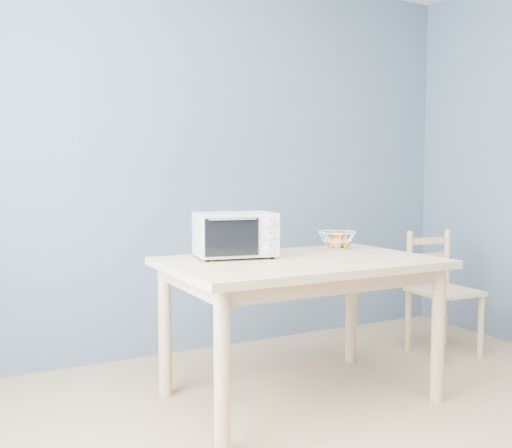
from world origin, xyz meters
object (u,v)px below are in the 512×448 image
dining_table (300,278)px  dining_chair (440,293)px  toaster_oven (232,234)px  fruit_basket (337,240)px

dining_table → dining_chair: bearing=11.3°
dining_table → toaster_oven: 0.43m
toaster_oven → fruit_basket: size_ratio=1.57×
toaster_oven → dining_chair: (1.58, 0.05, -0.47)m
fruit_basket → dining_chair: 0.94m
dining_chair → toaster_oven: bearing=-174.2°
dining_chair → fruit_basket: bearing=-176.5°
fruit_basket → dining_table: bearing=-148.5°
toaster_oven → dining_chair: bearing=12.5°
fruit_basket → dining_chair: (0.85, -0.00, -0.40)m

